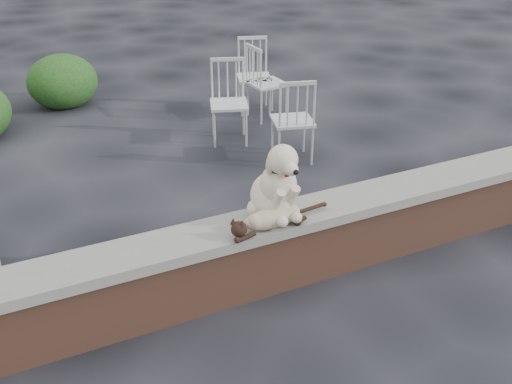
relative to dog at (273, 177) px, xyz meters
name	(u,v)px	position (x,y,z in m)	size (l,w,h in m)	color
ground	(305,273)	(0.28, -0.03, -0.88)	(60.00, 60.00, 0.00)	black
brick_wall	(307,246)	(0.28, -0.03, -0.63)	(6.00, 0.30, 0.50)	brown
capstone	(308,213)	(0.28, -0.03, -0.34)	(6.20, 0.40, 0.08)	slate
dog	(273,177)	(0.00, 0.00, 0.00)	(0.40, 0.53, 0.61)	beige
cat	(272,217)	(-0.08, -0.15, -0.22)	(0.97, 0.23, 0.16)	tan
chair_c	(293,119)	(1.22, 1.90, -0.41)	(0.56, 0.56, 0.94)	silver
chair_b	(229,103)	(0.82, 2.67, -0.41)	(0.56, 0.56, 0.94)	silver
chair_e	(267,82)	(1.56, 3.18, -0.41)	(0.56, 0.56, 0.94)	silver
chair_d	(254,76)	(1.52, 3.46, -0.41)	(0.56, 0.56, 0.94)	silver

